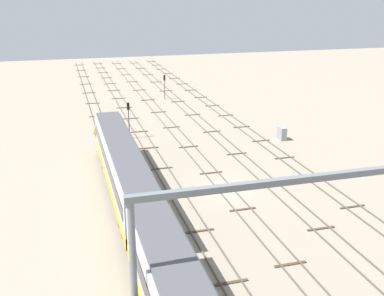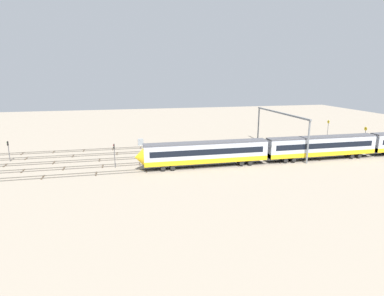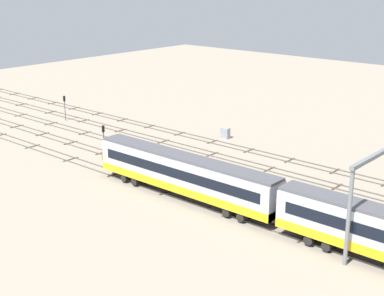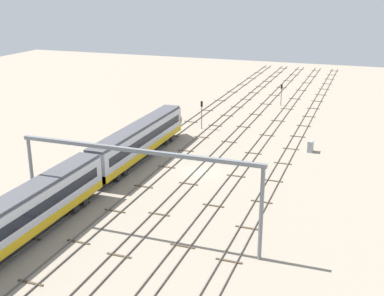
{
  "view_description": "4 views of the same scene",
  "coord_description": "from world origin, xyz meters",
  "views": [
    {
      "loc": [
        -38.59,
        14.22,
        18.06
      ],
      "look_at": [
        7.02,
        1.35,
        2.08
      ],
      "focal_mm": 43.64,
      "sensor_mm": 36.0,
      "label": 1
    },
    {
      "loc": [
        17.12,
        65.56,
        17.53
      ],
      "look_at": [
        2.84,
        1.56,
        1.96
      ],
      "focal_mm": 29.24,
      "sensor_mm": 36.0,
      "label": 2
    },
    {
      "loc": [
        -36.96,
        52.46,
        23.72
      ],
      "look_at": [
        6.15,
        3.22,
        3.47
      ],
      "focal_mm": 52.56,
      "sensor_mm": 36.0,
      "label": 3
    },
    {
      "loc": [
        -56.88,
        -19.53,
        23.15
      ],
      "look_at": [
        3.88,
        2.57,
        1.72
      ],
      "focal_mm": 46.62,
      "sensor_mm": 36.0,
      "label": 4
    }
  ],
  "objects": [
    {
      "name": "relay_cabinet",
      "position": [
        13.02,
        -12.27,
        0.82
      ],
      "size": [
        1.35,
        0.75,
        1.64
      ],
      "color": "gray",
      "rests_on": "ground"
    },
    {
      "name": "track_second_near",
      "position": [
        0.0,
        -4.74,
        0.07
      ],
      "size": [
        178.47,
        2.4,
        0.16
      ],
      "color": "#59544C",
      "rests_on": "ground"
    },
    {
      "name": "track_middle",
      "position": [
        -0.0,
        0.0,
        0.07
      ],
      "size": [
        178.47,
        2.4,
        0.16
      ],
      "color": "#59544C",
      "rests_on": "ground"
    },
    {
      "name": "ground_plane",
      "position": [
        0.0,
        0.0,
        0.0
      ],
      "size": [
        194.47,
        194.47,
        0.0
      ],
      "primitive_type": "plane",
      "color": "gray"
    },
    {
      "name": "track_near_foreground",
      "position": [
        -0.0,
        -9.48,
        0.07
      ],
      "size": [
        178.47,
        2.4,
        0.16
      ],
      "color": "#59544C",
      "rests_on": "ground"
    },
    {
      "name": "track_with_train",
      "position": [
        -0.0,
        9.48,
        0.07
      ],
      "size": [
        178.47,
        2.4,
        0.16
      ],
      "color": "#59544C",
      "rests_on": "ground"
    },
    {
      "name": "signal_light_trackside_departure",
      "position": [
        19.01,
        6.37,
        3.06
      ],
      "size": [
        0.31,
        0.32,
        4.69
      ],
      "color": "#4C4C51",
      "rests_on": "ground"
    },
    {
      "name": "signal_light_trackside_approach",
      "position": [
        40.23,
        -3.04,
        2.79
      ],
      "size": [
        0.31,
        0.32,
        4.23
      ],
      "color": "#4C4C51",
      "rests_on": "ground"
    },
    {
      "name": "track_second_far",
      "position": [
        0.0,
        4.74,
        0.07
      ],
      "size": [
        178.47,
        2.4,
        0.16
      ],
      "color": "#59544C",
      "rests_on": "ground"
    }
  ]
}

